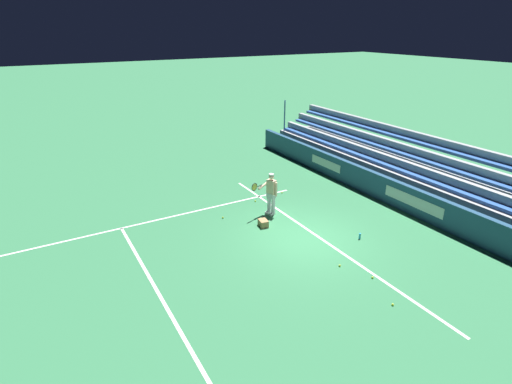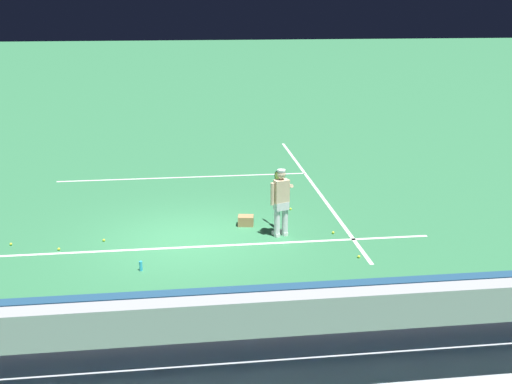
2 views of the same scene
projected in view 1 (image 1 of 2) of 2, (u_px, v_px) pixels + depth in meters
name	position (u px, v px, depth m)	size (l,w,h in m)	color
ground_plane	(305.00, 239.00, 14.25)	(160.00, 160.00, 0.00)	#337A4C
court_baseline_white	(316.00, 235.00, 14.48)	(12.00, 0.10, 0.01)	white
court_sideline_white	(160.00, 219.00, 15.68)	(0.10, 12.00, 0.01)	white
court_service_line_white	(154.00, 285.00, 11.71)	(8.22, 0.10, 0.01)	white
back_wall_sponsor_board	(403.00, 197.00, 16.34)	(21.42, 0.25, 1.10)	navy
bleacher_stand	(434.00, 185.00, 17.11)	(20.35, 2.40, 2.95)	#9EA3A8
tennis_player	(271.00, 193.00, 15.80)	(0.58, 1.07, 1.71)	silver
ball_box_cardboard	(263.00, 223.00, 15.09)	(0.40, 0.30, 0.26)	#A87F51
tennis_ball_by_box	(223.00, 218.00, 15.75)	(0.07, 0.07, 0.07)	#CCE533
tennis_ball_toward_net	(393.00, 305.00, 10.84)	(0.07, 0.07, 0.07)	#CCE533
tennis_ball_midcourt	(340.00, 266.00, 12.60)	(0.07, 0.07, 0.07)	#CCE533
tennis_ball_on_baseline	(282.00, 193.00, 18.11)	(0.07, 0.07, 0.07)	#CCE533
tennis_ball_far_right	(255.00, 201.00, 17.23)	(0.07, 0.07, 0.07)	#CCE533
tennis_ball_stray_back	(372.00, 277.00, 12.01)	(0.07, 0.07, 0.07)	#CCE533
water_bottle	(360.00, 236.00, 14.20)	(0.07, 0.07, 0.22)	#33B2E5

